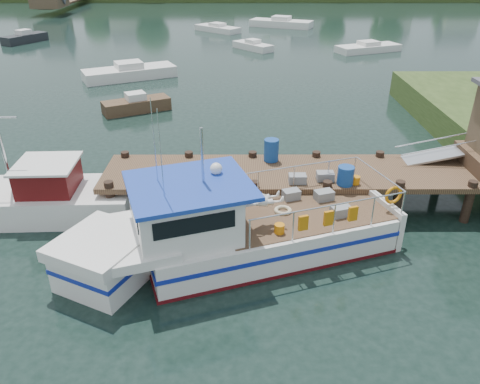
{
  "coord_description": "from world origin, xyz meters",
  "views": [
    {
      "loc": [
        -1.04,
        -15.58,
        8.72
      ],
      "look_at": [
        -1.0,
        -1.5,
        1.3
      ],
      "focal_mm": 35.0,
      "sensor_mm": 36.0,
      "label": 1
    }
  ],
  "objects_px": {
    "dock": "(448,149)",
    "moored_far": "(281,23)",
    "moored_b": "(253,46)",
    "moored_d": "(218,28)",
    "work_boat": "(28,198)",
    "moored_rowboat": "(136,104)",
    "moored_a": "(130,72)",
    "moored_c": "(368,48)",
    "lobster_boat": "(229,232)",
    "moored_e": "(25,38)"
  },
  "relations": [
    {
      "from": "dock",
      "to": "moored_far",
      "type": "bearing_deg",
      "value": 93.1
    },
    {
      "from": "moored_far",
      "to": "moored_b",
      "type": "height_order",
      "value": "moored_far"
    },
    {
      "from": "moored_d",
      "to": "moored_far",
      "type": "bearing_deg",
      "value": 6.56
    },
    {
      "from": "work_boat",
      "to": "moored_far",
      "type": "distance_m",
      "value": 46.73
    },
    {
      "from": "moored_rowboat",
      "to": "work_boat",
      "type": "bearing_deg",
      "value": -94.91
    },
    {
      "from": "moored_rowboat",
      "to": "moored_a",
      "type": "xyz_separation_m",
      "value": [
        -2.02,
        7.88,
        0.03
      ]
    },
    {
      "from": "moored_b",
      "to": "moored_c",
      "type": "bearing_deg",
      "value": 9.27
    },
    {
      "from": "moored_d",
      "to": "moored_b",
      "type": "bearing_deg",
      "value": -88.32
    },
    {
      "from": "lobster_boat",
      "to": "moored_b",
      "type": "xyz_separation_m",
      "value": [
        1.66,
        33.54,
        -0.59
      ]
    },
    {
      "from": "work_boat",
      "to": "lobster_boat",
      "type": "bearing_deg",
      "value": -22.28
    },
    {
      "from": "moored_a",
      "to": "moored_e",
      "type": "bearing_deg",
      "value": 126.98
    },
    {
      "from": "lobster_boat",
      "to": "work_boat",
      "type": "xyz_separation_m",
      "value": [
        -7.31,
        2.67,
        -0.27
      ]
    },
    {
      "from": "moored_far",
      "to": "moored_a",
      "type": "height_order",
      "value": "moored_far"
    },
    {
      "from": "moored_rowboat",
      "to": "moored_far",
      "type": "distance_m",
      "value": 34.73
    },
    {
      "from": "moored_rowboat",
      "to": "moored_c",
      "type": "xyz_separation_m",
      "value": [
        18.12,
        17.79,
        -0.06
      ]
    },
    {
      "from": "dock",
      "to": "moored_far",
      "type": "height_order",
      "value": "dock"
    },
    {
      "from": "moored_e",
      "to": "work_boat",
      "type": "bearing_deg",
      "value": -46.92
    },
    {
      "from": "moored_c",
      "to": "moored_rowboat",
      "type": "bearing_deg",
      "value": -147.47
    },
    {
      "from": "moored_rowboat",
      "to": "moored_e",
      "type": "relative_size",
      "value": 0.86
    },
    {
      "from": "moored_rowboat",
      "to": "moored_a",
      "type": "distance_m",
      "value": 8.13
    },
    {
      "from": "moored_rowboat",
      "to": "moored_a",
      "type": "height_order",
      "value": "moored_a"
    },
    {
      "from": "moored_far",
      "to": "moored_b",
      "type": "relative_size",
      "value": 1.85
    },
    {
      "from": "lobster_boat",
      "to": "moored_c",
      "type": "distance_m",
      "value": 34.82
    },
    {
      "from": "moored_b",
      "to": "moored_d",
      "type": "xyz_separation_m",
      "value": [
        -3.78,
        10.62,
        0.0
      ]
    },
    {
      "from": "moored_c",
      "to": "moored_d",
      "type": "distance_m",
      "value": 18.57
    },
    {
      "from": "dock",
      "to": "moored_e",
      "type": "relative_size",
      "value": 3.52
    },
    {
      "from": "moored_a",
      "to": "moored_e",
      "type": "height_order",
      "value": "moored_e"
    },
    {
      "from": "work_boat",
      "to": "moored_rowboat",
      "type": "xyz_separation_m",
      "value": [
        1.55,
        12.09,
        -0.26
      ]
    },
    {
      "from": "moored_rowboat",
      "to": "moored_c",
      "type": "bearing_deg",
      "value": 46.89
    },
    {
      "from": "moored_rowboat",
      "to": "moored_c",
      "type": "height_order",
      "value": "moored_rowboat"
    },
    {
      "from": "moored_d",
      "to": "moored_e",
      "type": "height_order",
      "value": "moored_e"
    },
    {
      "from": "work_boat",
      "to": "moored_e",
      "type": "height_order",
      "value": "work_boat"
    },
    {
      "from": "work_boat",
      "to": "moored_d",
      "type": "height_order",
      "value": "work_boat"
    },
    {
      "from": "dock",
      "to": "moored_far",
      "type": "xyz_separation_m",
      "value": [
        -2.39,
        44.17,
        -1.77
      ]
    },
    {
      "from": "moored_c",
      "to": "moored_e",
      "type": "height_order",
      "value": "moored_e"
    },
    {
      "from": "dock",
      "to": "moored_b",
      "type": "xyz_separation_m",
      "value": [
        -6.21,
        30.09,
        -1.89
      ]
    },
    {
      "from": "work_boat",
      "to": "moored_e",
      "type": "bearing_deg",
      "value": 110.1
    },
    {
      "from": "moored_a",
      "to": "moored_far",
      "type": "bearing_deg",
      "value": 55.95
    },
    {
      "from": "moored_a",
      "to": "moored_d",
      "type": "distance_m",
      "value": 22.25
    },
    {
      "from": "moored_a",
      "to": "moored_d",
      "type": "relative_size",
      "value": 1.26
    },
    {
      "from": "moored_c",
      "to": "moored_e",
      "type": "xyz_separation_m",
      "value": [
        -33.87,
        4.76,
        0.11
      ]
    },
    {
      "from": "lobster_boat",
      "to": "moored_d",
      "type": "relative_size",
      "value": 1.94
    },
    {
      "from": "moored_far",
      "to": "work_boat",
      "type": "bearing_deg",
      "value": -98.59
    },
    {
      "from": "work_boat",
      "to": "moored_a",
      "type": "relative_size",
      "value": 1.17
    },
    {
      "from": "moored_a",
      "to": "moored_b",
      "type": "distance_m",
      "value": 14.42
    },
    {
      "from": "moored_d",
      "to": "moored_e",
      "type": "distance_m",
      "value": 20.55
    },
    {
      "from": "moored_c",
      "to": "moored_d",
      "type": "relative_size",
      "value": 1.17
    },
    {
      "from": "moored_b",
      "to": "moored_e",
      "type": "bearing_deg",
      "value": -174.67
    },
    {
      "from": "work_boat",
      "to": "moored_far",
      "type": "relative_size",
      "value": 1.04
    },
    {
      "from": "lobster_boat",
      "to": "moored_a",
      "type": "bearing_deg",
      "value": 90.11
    }
  ]
}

